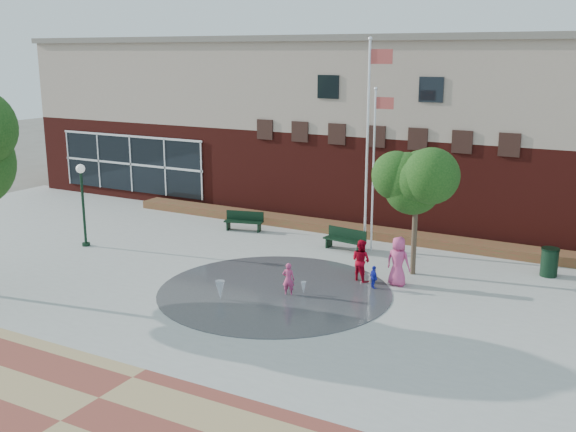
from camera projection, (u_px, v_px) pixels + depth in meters
The scene contains 19 objects.
ground at pixel (228, 320), 21.66m from camera, with size 120.00×120.00×0.00m, color #666056.
plaza_concrete at pixel (288, 284), 25.06m from camera, with size 46.00×18.00×0.01m, color #A8A8A0.
paver_band at pixel (61, 422), 15.71m from camera, with size 46.00×6.00×0.01m, color brown.
splash_pad at pixel (275, 292), 24.21m from camera, with size 8.40×8.40×0.01m, color #383A3D.
library_building at pixel (412, 125), 35.43m from camera, with size 44.40×10.40×9.20m.
flower_bed at pixel (366, 236), 31.53m from camera, with size 26.00×1.20×0.40m, color #A92827.
flagpole_left at pixel (369, 135), 28.21m from camera, with size 1.06×0.17×9.01m.
flagpole_right at pixel (375, 162), 28.31m from camera, with size 0.87×0.14×7.00m.
lamp_left at pixel (83, 196), 29.38m from camera, with size 0.39×0.39×3.68m.
bench_left at pixel (244, 225), 32.40m from camera, with size 1.94×0.98×0.94m.
bench_mid at pixel (345, 244), 29.19m from camera, with size 1.95×0.77×0.95m.
trash_can at pixel (549, 262), 25.75m from camera, with size 0.69×0.69×1.13m.
tree_mid at pixel (417, 183), 25.29m from camera, with size 2.93×2.93×4.94m.
water_jet_a at pixel (220, 300), 23.40m from camera, with size 0.34×0.34×0.66m, color white.
water_jet_b at pixel (303, 295), 23.95m from camera, with size 0.20×0.20×0.44m, color white.
child_splash at pixel (288, 279), 23.73m from camera, with size 0.44×0.29×1.20m, color #C23C6E.
adult_red at pixel (361, 261), 25.18m from camera, with size 0.78×0.61×1.61m, color #AF051A.
adult_pink at pixel (398, 261), 24.66m from camera, with size 0.91×0.59×1.86m, color #D44781.
child_blue at pixel (374, 278), 24.39m from camera, with size 0.52×0.22×0.89m, color #1A23B3.
Camera 1 is at (11.48, -16.79, 8.39)m, focal length 42.00 mm.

